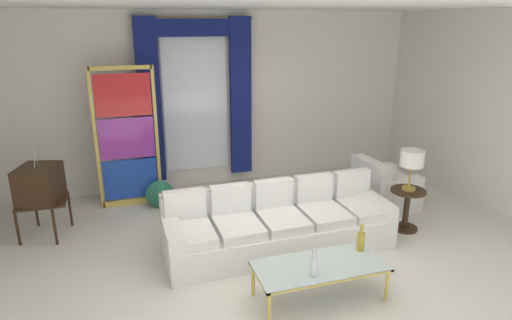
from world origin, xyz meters
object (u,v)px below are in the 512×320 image
Objects in this scene: bottle_blue_decanter at (361,240)px; peacock_figurine at (160,196)px; armchair_white at (382,190)px; couch_white_long at (278,224)px; table_lamp_brass at (412,160)px; round_side_table at (407,206)px; stained_glass_divider at (127,141)px; coffee_table at (320,267)px; vintage_tv at (39,186)px; bottle_crystal_tall at (314,265)px.

bottle_blue_decanter is 3.34m from peacock_figurine.
couch_white_long is at bearing -161.45° from armchair_white.
table_lamp_brass reaches higher than armchair_white.
armchair_white reaches higher than round_side_table.
coffee_table is at bearing -60.75° from stained_glass_divider.
vintage_tv is at bearing 164.53° from table_lamp_brass.
table_lamp_brass is (3.65, -2.07, -0.03)m from stained_glass_divider.
bottle_blue_decanter is 0.52× the size of peacock_figurine.
armchair_white reaches higher than bottle_crystal_tall.
stained_glass_divider is at bearing 127.41° from bottle_blue_decanter.
vintage_tv is (-2.80, 2.62, 0.20)m from bottle_crystal_tall.
peacock_figurine is at bearing 151.63° from table_lamp_brass.
round_side_table is (2.03, 1.29, -0.17)m from bottle_crystal_tall.
table_lamp_brass is (2.03, 1.29, 0.50)m from bottle_crystal_tall.
bottle_blue_decanter is at bearing 23.49° from bottle_crystal_tall.
vintage_tv is at bearing 146.60° from bottle_blue_decanter.
round_side_table is at bearing -28.37° from peacock_figurine.
armchair_white is at bearing 81.50° from round_side_table.
couch_white_long is at bearing 91.35° from coffee_table.
couch_white_long is 3.38× the size of armchair_white.
vintage_tv reaches higher than armchair_white.
coffee_table is 2.31× the size of peacock_figurine.
couch_white_long is at bearing 84.48° from bottle_crystal_tall.
table_lamp_brass is (1.89, -0.09, 0.72)m from couch_white_long.
table_lamp_brass reaches higher than bottle_crystal_tall.
bottle_blue_decanter is at bearing -143.45° from table_lamp_brass.
armchair_white is 1.07m from table_lamp_brass.
vintage_tv reaches higher than bottle_crystal_tall.
table_lamp_brass is at bearing 36.55° from bottle_blue_decanter.
coffee_table is at bearing -64.49° from peacock_figurine.
coffee_table is 2.17m from round_side_table.
stained_glass_divider is (-1.78, 3.18, 0.68)m from coffee_table.
stained_glass_divider reaches higher than bottle_crystal_tall.
stained_glass_divider is (-3.76, 1.30, 0.77)m from armchair_white.
bottle_crystal_tall is at bearing -43.12° from vintage_tv.
coffee_table is at bearing -149.18° from round_side_table.
round_side_table is at bearing -98.50° from armchair_white.
round_side_table is (3.65, -2.07, -0.70)m from stained_glass_divider.
couch_white_long is 9.40× the size of bottle_blue_decanter.
vintage_tv is 2.26× the size of round_side_table.
coffee_table is 2.73m from armchair_white.
bottle_blue_decanter is at bearing -129.44° from armchair_white.
bottle_crystal_tall is 2.97m from armchair_white.
round_side_table is (1.89, -0.09, 0.05)m from couch_white_long.
couch_white_long reaches higher than armchair_white.
round_side_table is at bearing 32.38° from bottle_crystal_tall.
couch_white_long is 1.90m from round_side_table.
bottle_crystal_tall is 3.84m from vintage_tv.
bottle_blue_decanter reaches higher than round_side_table.
armchair_white is at bearing 18.55° from couch_white_long.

